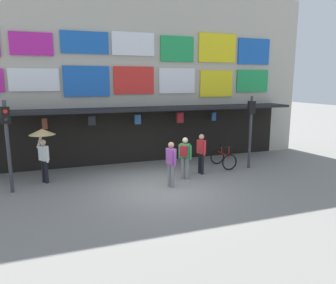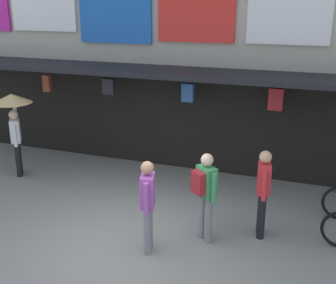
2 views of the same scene
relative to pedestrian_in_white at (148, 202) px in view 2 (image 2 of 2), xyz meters
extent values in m
plane|color=gray|center=(-0.39, 0.00, -0.95)|extent=(80.00, 80.00, 0.00)
cube|color=#B2AD9E|center=(-0.39, 4.60, 3.05)|extent=(18.00, 1.20, 8.00)
cube|color=black|center=(-0.39, 3.30, 1.65)|extent=(15.30, 1.40, 0.12)
cube|color=white|center=(-4.61, 3.95, 2.93)|extent=(1.96, 0.08, 0.94)
cube|color=blue|center=(-2.50, 3.95, 2.87)|extent=(1.97, 0.08, 1.31)
cube|color=red|center=(-0.39, 3.95, 2.91)|extent=(1.87, 0.08, 1.23)
cube|color=white|center=(1.72, 3.95, 2.90)|extent=(1.81, 0.08, 1.18)
cylinder|color=black|center=(-4.31, 3.41, 1.49)|extent=(0.02, 0.02, 0.21)
cube|color=brown|center=(-4.31, 3.41, 1.16)|extent=(0.21, 0.12, 0.44)
cylinder|color=black|center=(-2.42, 3.34, 1.50)|extent=(0.02, 0.02, 0.19)
cube|color=#232328|center=(-2.42, 3.34, 1.21)|extent=(0.31, 0.18, 0.38)
cylinder|color=black|center=(-0.39, 3.42, 1.49)|extent=(0.02, 0.02, 0.20)
cube|color=#2D5693|center=(-0.39, 3.42, 1.18)|extent=(0.28, 0.17, 0.43)
cylinder|color=black|center=(1.64, 3.36, 1.51)|extent=(0.02, 0.02, 0.16)
cube|color=maroon|center=(1.64, 3.36, 1.20)|extent=(0.31, 0.19, 0.48)
cube|color=black|center=(-0.39, 3.98, 0.30)|extent=(15.30, 0.04, 2.50)
cylinder|color=gray|center=(0.03, -0.09, -0.51)|extent=(0.14, 0.14, 0.88)
cylinder|color=gray|center=(-0.03, 0.09, -0.51)|extent=(0.14, 0.14, 0.88)
cube|color=#9E4CA8|center=(0.00, 0.00, 0.21)|extent=(0.31, 0.41, 0.56)
sphere|color=#A87A5B|center=(0.00, 0.00, 0.62)|extent=(0.22, 0.22, 0.22)
cylinder|color=#9E4CA8|center=(0.06, -0.21, 0.16)|extent=(0.09, 0.09, 0.56)
cylinder|color=#9E4CA8|center=(-0.06, 0.21, 0.16)|extent=(0.09, 0.09, 0.56)
cylinder|color=gray|center=(0.76, 0.75, -0.51)|extent=(0.14, 0.14, 0.88)
cylinder|color=gray|center=(0.90, 0.64, -0.51)|extent=(0.14, 0.14, 0.88)
cube|color=#388E51|center=(0.83, 0.69, 0.21)|extent=(0.42, 0.40, 0.56)
sphere|color=beige|center=(0.83, 0.69, 0.62)|extent=(0.22, 0.22, 0.22)
cylinder|color=#388E51|center=(0.66, 0.83, 0.16)|extent=(0.09, 0.09, 0.56)
cylinder|color=#388E51|center=(1.00, 0.56, 0.16)|extent=(0.09, 0.09, 0.56)
cube|color=maroon|center=(0.73, 0.57, 0.23)|extent=(0.32, 0.30, 0.40)
cylinder|color=black|center=(1.74, 1.28, -0.51)|extent=(0.14, 0.14, 0.88)
cylinder|color=black|center=(1.77, 1.10, -0.51)|extent=(0.14, 0.14, 0.88)
cube|color=red|center=(1.76, 1.19, 0.21)|extent=(0.28, 0.39, 0.56)
sphere|color=tan|center=(1.76, 1.19, 0.62)|extent=(0.22, 0.22, 0.22)
cylinder|color=red|center=(1.72, 1.41, 0.16)|extent=(0.09, 0.09, 0.56)
cylinder|color=red|center=(1.80, 0.97, 0.16)|extent=(0.09, 0.09, 0.56)
cylinder|color=black|center=(-4.31, 1.98, -0.51)|extent=(0.14, 0.14, 0.88)
cylinder|color=black|center=(-4.42, 2.13, -0.51)|extent=(0.14, 0.14, 0.88)
cube|color=white|center=(-4.36, 2.05, 0.21)|extent=(0.39, 0.42, 0.56)
sphere|color=beige|center=(-4.36, 2.05, 0.62)|extent=(0.22, 0.22, 0.22)
cylinder|color=white|center=(-4.24, 1.87, 0.16)|extent=(0.09, 0.09, 0.56)
cylinder|color=white|center=(-4.49, 2.23, 0.61)|extent=(0.23, 0.09, 0.48)
cylinder|color=#4C3823|center=(-4.49, 2.23, 0.72)|extent=(0.02, 0.02, 0.55)
cone|color=#E0B770|center=(-4.36, 2.05, 1.02)|extent=(0.96, 0.96, 0.22)
camera|label=1|loc=(-3.70, -10.29, 2.84)|focal=33.38mm
camera|label=2|loc=(2.55, -5.97, 3.22)|focal=45.38mm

